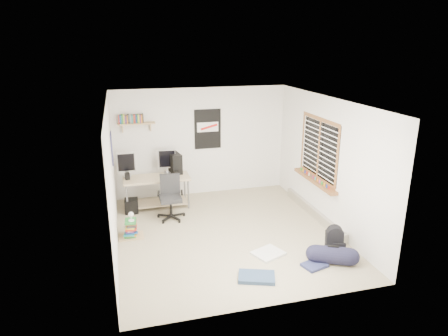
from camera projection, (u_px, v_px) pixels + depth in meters
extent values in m
cube|color=gray|center=(227.00, 234.00, 7.55)|extent=(4.00, 4.50, 0.01)
cube|color=white|center=(227.00, 101.00, 6.79)|extent=(4.00, 4.50, 0.01)
cube|color=silver|center=(201.00, 142.00, 9.25)|extent=(4.00, 0.01, 2.50)
cube|color=silver|center=(112.00, 180.00, 6.68)|extent=(0.01, 4.50, 2.50)
cube|color=silver|center=(327.00, 163.00, 7.66)|extent=(0.01, 4.50, 2.50)
cube|color=tan|center=(157.00, 191.00, 8.67)|extent=(1.54, 1.15, 0.64)
cube|color=#B7B8BD|center=(127.00, 169.00, 8.55)|extent=(0.39, 0.10, 0.42)
cube|color=#9FA0A4|center=(167.00, 166.00, 8.81)|extent=(0.39, 0.14, 0.42)
cube|color=black|center=(175.00, 164.00, 8.85)|extent=(0.29, 0.49, 0.48)
cube|color=black|center=(150.00, 180.00, 8.47)|extent=(0.46, 0.20, 0.02)
cube|color=black|center=(127.00, 177.00, 8.42)|extent=(0.11, 0.11, 0.19)
cube|color=black|center=(176.00, 174.00, 8.66)|extent=(0.10, 0.10, 0.16)
cube|color=#242426|center=(170.00, 196.00, 8.06)|extent=(0.67, 0.67, 0.91)
cube|color=tan|center=(136.00, 123.00, 8.63)|extent=(0.80, 0.22, 0.24)
cube|color=black|center=(208.00, 129.00, 9.17)|extent=(0.62, 0.03, 0.92)
cube|color=navy|center=(112.00, 148.00, 7.72)|extent=(0.02, 0.42, 0.60)
cube|color=brown|center=(318.00, 149.00, 7.87)|extent=(0.10, 1.50, 1.26)
cube|color=#B7B2A8|center=(314.00, 212.00, 8.28)|extent=(0.08, 2.50, 0.18)
cube|color=black|center=(334.00, 242.00, 6.81)|extent=(0.35, 0.32, 0.38)
cylinder|color=black|center=(332.00, 256.00, 6.50)|extent=(0.39, 0.39, 0.58)
cube|color=silver|center=(268.00, 253.00, 6.80)|extent=(0.61, 0.57, 0.04)
cube|color=navy|center=(257.00, 277.00, 6.10)|extent=(0.64, 0.52, 0.06)
cube|color=#21274C|center=(314.00, 265.00, 6.43)|extent=(0.44, 0.38, 0.05)
cube|color=brown|center=(131.00, 229.00, 7.39)|extent=(0.60, 0.56, 0.33)
cube|color=silver|center=(131.00, 218.00, 7.31)|extent=(0.13, 0.19, 0.18)
cube|color=black|center=(132.00, 206.00, 8.45)|extent=(0.29, 0.29, 0.31)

